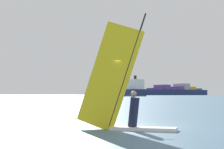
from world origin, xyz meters
name	(u,v)px	position (x,y,z in m)	size (l,w,h in m)	color
ground_plane	(114,126)	(0.00, 0.00, 0.00)	(4000.00, 4000.00, 0.00)	#476B84
windsurfer	(126,100)	(1.39, -1.04, 1.07)	(3.53, 1.77, 4.26)	white
cargo_ship	(165,91)	(-279.26, 474.68, 7.23)	(74.45, 168.61, 30.05)	navy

